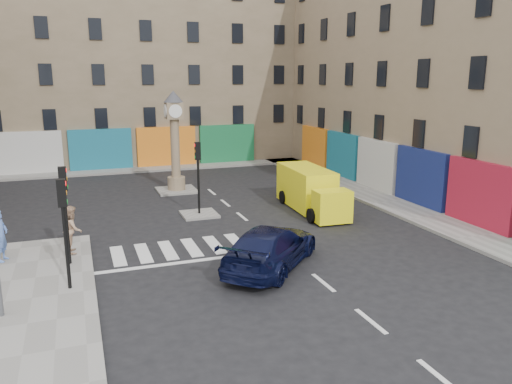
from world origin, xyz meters
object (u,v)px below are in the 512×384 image
traffic_light_left_near (64,217)px  clock_pillar (175,135)px  pedestrian_tan (72,229)px  traffic_light_island (198,166)px  pedestrian_blue (1,235)px  yellow_van (310,190)px  navy_sedan (271,247)px  traffic_light_left_far (65,200)px

traffic_light_left_near → clock_pillar: clock_pillar is taller
traffic_light_left_near → pedestrian_tan: (0.15, 3.69, -1.52)m
traffic_light_island → clock_pillar: (0.00, 6.00, 0.96)m
clock_pillar → pedestrian_blue: (-8.70, -10.22, -2.39)m
traffic_light_island → pedestrian_blue: traffic_light_island is taller
traffic_light_left_near → clock_pillar: bearing=65.5°
traffic_light_island → yellow_van: 6.15m
traffic_light_island → navy_sedan: traffic_light_island is taller
clock_pillar → navy_sedan: (0.83, -13.97, -2.76)m
traffic_light_left_near → pedestrian_tan: size_ratio=1.94×
traffic_light_island → yellow_van: size_ratio=0.60×
navy_sedan → yellow_van: 8.66m
traffic_light_left_near → pedestrian_blue: traffic_light_left_near is taller
clock_pillar → pedestrian_tan: (-6.15, -10.10, -2.45)m
traffic_light_island → pedestrian_blue: size_ratio=1.84×
clock_pillar → yellow_van: 9.43m
traffic_light_left_far → yellow_van: (12.19, 4.45, -1.52)m
traffic_light_left_far → traffic_light_island: traffic_light_left_far is taller
yellow_van → pedestrian_blue: bearing=-164.4°
traffic_light_left_near → traffic_light_island: (6.30, 7.80, -0.03)m
pedestrian_blue → traffic_light_island: bearing=-47.8°
navy_sedan → yellow_van: bearing=-82.2°
yellow_van → pedestrian_blue: 14.95m
clock_pillar → pedestrian_tan: size_ratio=3.20×
pedestrian_blue → pedestrian_tan: pedestrian_blue is taller
traffic_light_left_near → traffic_light_left_far: size_ratio=1.00×
traffic_light_left_far → yellow_van: 13.06m
traffic_light_island → yellow_van: traffic_light_island is taller
clock_pillar → navy_sedan: size_ratio=1.12×
pedestrian_tan → traffic_light_left_near: bearing=178.1°
traffic_light_island → yellow_van: (5.89, -0.95, -1.49)m
traffic_light_island → clock_pillar: clock_pillar is taller
navy_sedan → pedestrian_tan: pedestrian_tan is taller
traffic_light_left_near → navy_sedan: size_ratio=0.68×
traffic_light_left_near → pedestrian_tan: traffic_light_left_near is taller
clock_pillar → yellow_van: size_ratio=0.99×
traffic_light_left_near → pedestrian_blue: size_ratio=1.84×
clock_pillar → pedestrian_tan: bearing=-121.3°
traffic_light_island → pedestrian_tan: bearing=-146.2°
traffic_light_left_far → yellow_van: traffic_light_left_far is taller
navy_sedan → pedestrian_tan: (-6.97, 3.87, 0.31)m
navy_sedan → pedestrian_blue: (-9.53, 3.75, 0.37)m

